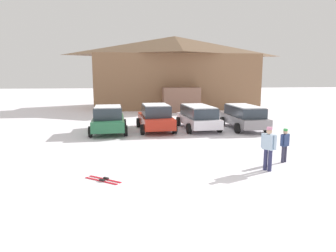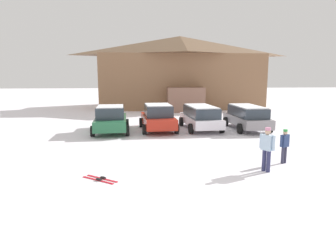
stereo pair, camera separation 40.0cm
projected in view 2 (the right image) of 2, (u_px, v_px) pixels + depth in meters
The scene contains 9 objects.
ground at pixel (210, 210), 7.96m from camera, with size 160.00×160.00×0.00m, color white.
ski_lodge at pixel (180, 72), 34.08m from camera, with size 17.84×10.63×7.92m.
parked_green_coupe at pixel (111, 119), 18.83m from camera, with size 2.46×4.40×1.69m.
parked_red_sedan at pixel (158, 117), 19.49m from camera, with size 2.49×4.61×1.73m.
parked_white_suv at pixel (201, 116), 19.87m from camera, with size 2.50×4.84×1.59m.
parked_grey_wagon at pixel (247, 116), 19.85m from camera, with size 2.27×4.74×1.59m.
skier_teen_in_navy_coat at pixel (285, 144), 12.13m from camera, with size 0.47×0.34×1.41m.
skier_adult_in_blue_parka at pixel (267, 147), 11.05m from camera, with size 0.43×0.52×1.67m.
pair_of_skis at pixel (100, 179), 10.30m from camera, with size 1.30×1.06×0.08m.
Camera 2 is at (-1.70, -7.36, 3.54)m, focal length 32.00 mm.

